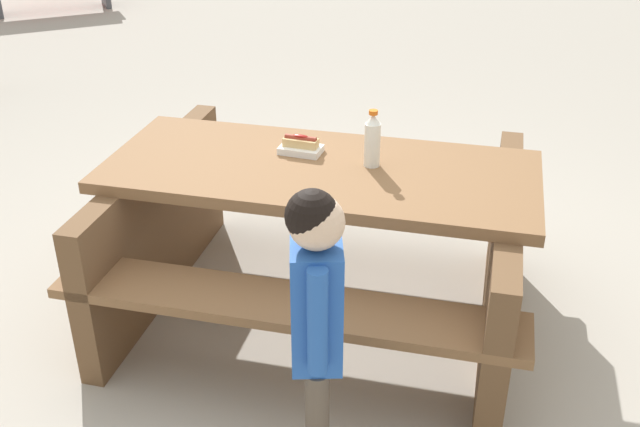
{
  "coord_description": "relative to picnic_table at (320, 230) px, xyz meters",
  "views": [
    {
      "loc": [
        -1.52,
        2.37,
        2.05
      ],
      "look_at": [
        0.0,
        0.0,
        0.52
      ],
      "focal_mm": 41.74,
      "sensor_mm": 36.0,
      "label": 1
    }
  ],
  "objects": [
    {
      "name": "ground_plane",
      "position": [
        0.0,
        0.0,
        -0.44
      ],
      "size": [
        30.0,
        30.0,
        0.0
      ],
      "primitive_type": "plane",
      "color": "#ADA599",
      "rests_on": "ground"
    },
    {
      "name": "picnic_table",
      "position": [
        0.0,
        0.0,
        0.0
      ],
      "size": [
        2.16,
        1.91,
        0.75
      ],
      "color": "brown",
      "rests_on": "ground"
    },
    {
      "name": "soda_bottle",
      "position": [
        -0.18,
        -0.12,
        0.42
      ],
      "size": [
        0.07,
        0.07,
        0.24
      ],
      "color": "silver",
      "rests_on": "picnic_table"
    },
    {
      "name": "hotdog_tray",
      "position": [
        0.14,
        -0.07,
        0.34
      ],
      "size": [
        0.2,
        0.15,
        0.08
      ],
      "color": "white",
      "rests_on": "picnic_table"
    },
    {
      "name": "child_in_coat",
      "position": [
        -0.51,
        0.81,
        0.27
      ],
      "size": [
        0.22,
        0.24,
        1.11
      ],
      "color": "brown",
      "rests_on": "ground"
    }
  ]
}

